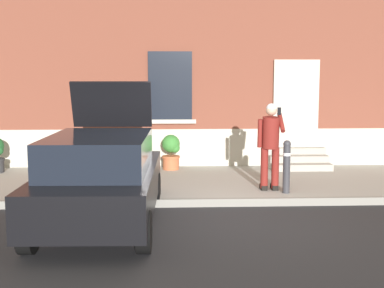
{
  "coord_description": "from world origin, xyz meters",
  "views": [
    {
      "loc": [
        -0.85,
        -8.59,
        2.41
      ],
      "look_at": [
        -0.38,
        1.6,
        1.1
      ],
      "focal_mm": 48.76,
      "sensor_mm": 36.0,
      "label": 1
    }
  ],
  "objects": [
    {
      "name": "entrance_stoop",
      "position": [
        2.4,
        4.23,
        0.34
      ],
      "size": [
        1.48,
        0.96,
        0.48
      ],
      "color": "#9E998E",
      "rests_on": "sidewalk"
    },
    {
      "name": "planter_cream",
      "position": [
        -2.88,
        3.85,
        0.61
      ],
      "size": [
        0.44,
        0.44,
        0.86
      ],
      "color": "beige",
      "rests_on": "sidewalk"
    },
    {
      "name": "curb_edge",
      "position": [
        0.0,
        0.94,
        0.07
      ],
      "size": [
        24.0,
        0.12,
        0.15
      ],
      "primitive_type": "cube",
      "color": "gray",
      "rests_on": "ground"
    },
    {
      "name": "ground_plane",
      "position": [
        0.0,
        0.0,
        0.0
      ],
      "size": [
        80.0,
        80.0,
        0.0
      ],
      "primitive_type": "plane",
      "color": "#232326"
    },
    {
      "name": "bollard_near_person",
      "position": [
        1.46,
        1.35,
        0.71
      ],
      "size": [
        0.15,
        0.15,
        1.04
      ],
      "color": "#333338",
      "rests_on": "sidewalk"
    },
    {
      "name": "sidewalk",
      "position": [
        0.0,
        2.8,
        0.07
      ],
      "size": [
        24.0,
        3.6,
        0.15
      ],
      "primitive_type": "cube",
      "color": "#99968E",
      "rests_on": "ground"
    },
    {
      "name": "bollard_far_left",
      "position": [
        -2.51,
        1.35,
        0.71
      ],
      "size": [
        0.15,
        0.15,
        1.04
      ],
      "color": "#333338",
      "rests_on": "sidewalk"
    },
    {
      "name": "hatchback_car_black",
      "position": [
        -1.95,
        -0.23,
        0.8
      ],
      "size": [
        1.89,
        4.11,
        2.34
      ],
      "color": "black",
      "rests_on": "ground"
    },
    {
      "name": "building_facade",
      "position": [
        0.01,
        5.29,
        3.73
      ],
      "size": [
        24.0,
        1.52,
        7.5
      ],
      "color": "brown",
      "rests_on": "ground"
    },
    {
      "name": "person_on_phone",
      "position": [
        1.18,
        1.6,
        1.15
      ],
      "size": [
        0.51,
        0.47,
        1.75
      ],
      "rotation": [
        0.0,
        0.0,
        -0.05
      ],
      "color": "maroon",
      "rests_on": "sidewalk"
    },
    {
      "name": "planter_terracotta",
      "position": [
        -0.78,
        4.1,
        0.61
      ],
      "size": [
        0.44,
        0.44,
        0.86
      ],
      "color": "#B25B38",
      "rests_on": "sidewalk"
    }
  ]
}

